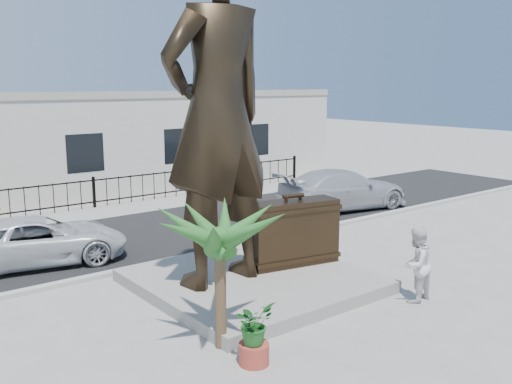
% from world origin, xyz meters
% --- Properties ---
extents(ground, '(100.00, 100.00, 0.00)m').
position_xyz_m(ground, '(0.00, 0.00, 0.00)').
color(ground, '#9E9991').
rests_on(ground, ground).
extents(street, '(40.00, 7.00, 0.01)m').
position_xyz_m(street, '(0.00, 8.00, 0.01)').
color(street, black).
rests_on(street, ground).
extents(curb, '(40.00, 0.25, 0.12)m').
position_xyz_m(curb, '(0.00, 4.50, 0.06)').
color(curb, '#A5A399').
rests_on(curb, ground).
extents(far_sidewalk, '(40.00, 2.50, 0.02)m').
position_xyz_m(far_sidewalk, '(0.00, 12.00, 0.01)').
color(far_sidewalk, '#9E9991').
rests_on(far_sidewalk, ground).
extents(plinth, '(5.20, 5.20, 0.30)m').
position_xyz_m(plinth, '(-0.50, 1.50, 0.15)').
color(plinth, gray).
rests_on(plinth, ground).
extents(fence, '(22.00, 0.10, 1.20)m').
position_xyz_m(fence, '(0.00, 12.80, 0.60)').
color(fence, black).
rests_on(fence, ground).
extents(building, '(28.00, 7.00, 4.40)m').
position_xyz_m(building, '(0.00, 17.00, 2.20)').
color(building, silver).
rests_on(building, ground).
extents(statue, '(3.11, 2.19, 8.10)m').
position_xyz_m(statue, '(-1.40, 1.67, 4.35)').
color(statue, black).
rests_on(statue, plinth).
extents(suitcase, '(2.55, 1.23, 1.72)m').
position_xyz_m(suitcase, '(0.91, 1.57, 1.16)').
color(suitcase, black).
rests_on(suitcase, plinth).
extents(tourist, '(0.93, 0.76, 1.78)m').
position_xyz_m(tourist, '(1.93, -1.61, 0.89)').
color(tourist, silver).
rests_on(tourist, ground).
extents(car_white, '(5.20, 3.18, 1.35)m').
position_xyz_m(car_white, '(-4.13, 6.69, 0.68)').
color(car_white, silver).
rests_on(car_white, street).
extents(car_silver, '(5.90, 3.23, 1.62)m').
position_xyz_m(car_silver, '(7.88, 6.36, 0.82)').
color(car_silver, '#B1B3B6').
rests_on(car_silver, street).
extents(palm_tree, '(1.80, 1.80, 3.20)m').
position_xyz_m(palm_tree, '(-3.04, -0.79, 0.00)').
color(palm_tree, '#255A21').
rests_on(palm_tree, ground).
extents(planter, '(0.56, 0.56, 0.40)m').
position_xyz_m(planter, '(-2.95, -1.72, 0.20)').
color(planter, '#A73A2C').
rests_on(planter, ground).
extents(shrub, '(0.80, 0.72, 0.80)m').
position_xyz_m(shrub, '(-2.95, -1.72, 0.80)').
color(shrub, '#1D5B1E').
rests_on(shrub, planter).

